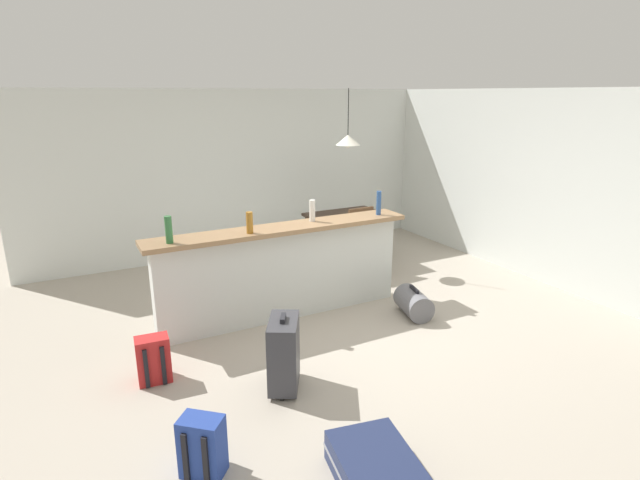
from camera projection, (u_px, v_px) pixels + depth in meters
name	position (u px, v px, depth m)	size (l,w,h in m)	color
ground_plane	(343.00, 326.00, 5.48)	(13.00, 13.00, 0.05)	#ADA393
wall_back	(245.00, 173.00, 7.70)	(6.60, 0.10, 2.50)	silver
wall_right	(527.00, 184.00, 6.73)	(0.10, 6.00, 2.50)	silver
partition_half_wall	(283.00, 275.00, 5.51)	(2.80, 0.20, 1.01)	silver
bar_countertop	(282.00, 229.00, 5.36)	(2.96, 0.40, 0.05)	#93704C
bottle_green	(169.00, 230.00, 4.73)	(0.07, 0.07, 0.27)	#2D6B38
bottle_amber	(250.00, 223.00, 5.07)	(0.07, 0.07, 0.22)	#9E661E
bottle_white	(312.00, 211.00, 5.55)	(0.07, 0.07, 0.24)	silver
bottle_blue	(379.00, 203.00, 5.84)	(0.06, 0.06, 0.28)	#284C89
dining_table	(347.00, 221.00, 7.26)	(1.10, 0.80, 0.74)	#332319
dining_chair_near_partition	(365.00, 239.00, 6.83)	(0.42, 0.42, 0.93)	#4C331E
pendant_lamp	(348.00, 140.00, 6.84)	(0.34, 0.34, 0.80)	black
suitcase_flat_navy	(376.00, 471.00, 3.19)	(0.61, 0.87, 0.22)	#1E284C
suitcase_upright_charcoal	(284.00, 353.00, 4.20)	(0.42, 0.50, 0.67)	#38383D
duffel_bag_grey	(413.00, 303.00, 5.64)	(0.41, 0.54, 0.34)	slate
backpack_red	(153.00, 360.00, 4.34)	(0.29, 0.27, 0.42)	red
backpack_blue	(203.00, 447.00, 3.27)	(0.34, 0.34, 0.42)	#233D93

